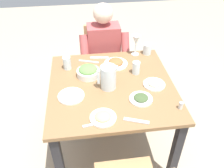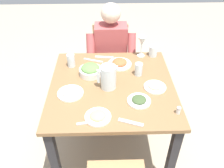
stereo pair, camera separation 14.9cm
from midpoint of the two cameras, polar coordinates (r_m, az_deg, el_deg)
ground_plane at (r=2.40m, az=1.83°, el=-14.11°), size 8.00×8.00×0.00m
dining_table at (r=1.94m, az=2.19°, el=-2.70°), size 0.98×0.98×0.74m
chair_near at (r=2.66m, az=1.30°, el=5.94°), size 0.40×0.40×0.86m
diner_near at (r=2.41m, az=1.58°, el=6.31°), size 0.48×0.53×1.16m
water_pitcher at (r=1.79m, az=1.46°, el=1.62°), size 0.16×0.12×0.19m
salad_bowl at (r=1.96m, az=-3.06°, el=3.32°), size 0.19×0.19×0.09m
plate_beans at (r=1.87m, az=12.60°, el=-0.65°), size 0.17×0.17×0.04m
plate_dolmas at (r=1.73m, az=9.01°, el=-4.00°), size 0.17×0.17×0.04m
plate_rice_curry at (r=2.10m, az=3.88°, el=5.02°), size 0.21×0.21×0.06m
plate_fries at (r=1.59m, az=-0.72°, el=-7.87°), size 0.18×0.18×0.04m
plate_yoghurt at (r=1.78m, az=-7.72°, el=-1.99°), size 0.20×0.20×0.06m
water_glass_far_right at (r=1.97m, az=8.61°, el=3.47°), size 0.06×0.06×0.11m
water_glass_near_left at (r=2.08m, az=-7.85°, el=5.59°), size 0.07×0.07×0.11m
water_glass_far_left at (r=2.26m, az=11.83°, el=7.76°), size 0.08×0.08×0.10m
wine_glass at (r=2.19m, az=9.20°, el=9.88°), size 0.08×0.08×0.20m
salt_shaker at (r=1.69m, az=18.23°, el=-6.17°), size 0.03×0.03×0.05m
fork_near at (r=2.21m, az=0.05°, el=6.46°), size 0.17×0.05×0.01m
knife_near at (r=1.57m, az=-2.45°, el=-9.32°), size 0.19×0.05×0.01m
fork_far at (r=1.58m, az=7.30°, el=-9.29°), size 0.17×0.08×0.01m
knife_far at (r=2.16m, az=-2.58°, el=5.67°), size 0.18×0.08×0.01m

